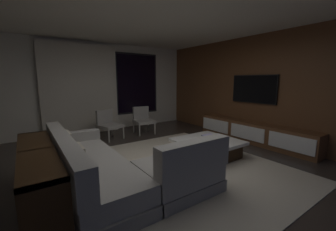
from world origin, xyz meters
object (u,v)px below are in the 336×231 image
object	(u,v)px
book_stack_on_coffee_table	(209,137)
accent_chair_near_window	(143,119)
mounted_tv	(254,89)
coffee_table	(207,148)
media_console	(253,133)
accent_chair_by_curtain	(108,123)
console_table_behind_couch	(39,174)
sectional_couch	(114,169)

from	to	relation	value
book_stack_on_coffee_table	accent_chair_near_window	world-z (taller)	accent_chair_near_window
book_stack_on_coffee_table	mounted_tv	xyz separation A→B (m)	(1.82, 0.23, 0.94)
coffee_table	media_console	distance (m)	1.68
accent_chair_near_window	media_console	size ratio (longest dim) A/B	0.25
accent_chair_near_window	accent_chair_by_curtain	size ratio (longest dim) A/B	1.00
console_table_behind_couch	accent_chair_by_curtain	bearing A→B (deg)	55.17
sectional_couch	accent_chair_near_window	distance (m)	3.29
sectional_couch	mounted_tv	size ratio (longest dim) A/B	2.02
mounted_tv	book_stack_on_coffee_table	bearing A→B (deg)	-172.71
coffee_table	media_console	size ratio (longest dim) A/B	0.37
book_stack_on_coffee_table	console_table_behind_couch	size ratio (longest dim) A/B	0.14
book_stack_on_coffee_table	mounted_tv	size ratio (longest dim) A/B	0.24
book_stack_on_coffee_table	console_table_behind_couch	bearing A→B (deg)	179.96
coffee_table	accent_chair_by_curtain	size ratio (longest dim) A/B	1.49
book_stack_on_coffee_table	accent_chair_by_curtain	xyz separation A→B (m)	(-1.25, 2.52, 0.03)
accent_chair_by_curtain	sectional_couch	bearing A→B (deg)	-107.59
sectional_couch	accent_chair_by_curtain	world-z (taller)	sectional_couch
accent_chair_by_curtain	console_table_behind_couch	xyz separation A→B (m)	(-1.75, -2.52, -0.03)
book_stack_on_coffee_table	console_table_behind_couch	xyz separation A→B (m)	(-3.01, 0.00, 0.00)
coffee_table	console_table_behind_couch	world-z (taller)	console_table_behind_couch
coffee_table	accent_chair_near_window	distance (m)	2.57
accent_chair_near_window	media_console	bearing A→B (deg)	-54.01
accent_chair_by_curtain	media_console	world-z (taller)	accent_chair_by_curtain
accent_chair_near_window	media_console	world-z (taller)	accent_chair_near_window
sectional_couch	coffee_table	distance (m)	2.06
accent_chair_near_window	accent_chair_by_curtain	distance (m)	1.07
accent_chair_near_window	sectional_couch	bearing A→B (deg)	-125.56
accent_chair_by_curtain	mounted_tv	size ratio (longest dim) A/B	0.63
accent_chair_by_curtain	book_stack_on_coffee_table	bearing A→B (deg)	-63.59
accent_chair_near_window	accent_chair_by_curtain	world-z (taller)	same
book_stack_on_coffee_table	media_console	distance (m)	1.65
sectional_couch	accent_chair_by_curtain	bearing A→B (deg)	72.41
accent_chair_near_window	console_table_behind_couch	xyz separation A→B (m)	(-2.82, -2.54, -0.03)
coffee_table	accent_chair_near_window	world-z (taller)	accent_chair_near_window
accent_chair_near_window	console_table_behind_couch	world-z (taller)	accent_chair_near_window
coffee_table	media_console	bearing A→B (deg)	1.45
accent_chair_by_curtain	mounted_tv	distance (m)	3.94
console_table_behind_couch	accent_chair_near_window	bearing A→B (deg)	41.98
accent_chair_by_curtain	media_console	bearing A→B (deg)	-40.72
sectional_couch	accent_chair_by_curtain	distance (m)	2.79
sectional_couch	media_console	distance (m)	3.74
accent_chair_by_curtain	media_console	size ratio (longest dim) A/B	0.25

